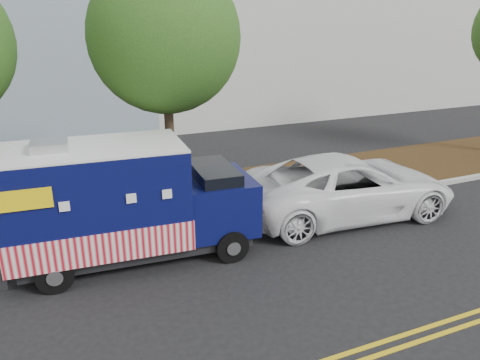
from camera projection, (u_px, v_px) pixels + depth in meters
name	position (u px, v px, depth m)	size (l,w,h in m)	color
ground	(201.00, 254.00, 11.58)	(120.00, 120.00, 0.00)	black
curb	(184.00, 229.00, 12.76)	(120.00, 0.18, 0.15)	#9E9E99
mulch_strip	(165.00, 202.00, 14.58)	(120.00, 4.00, 0.15)	black
tree_b	(165.00, 37.00, 12.22)	(4.01, 4.01, 7.05)	#38281C
food_truck	(121.00, 206.00, 10.89)	(5.95, 2.57, 3.07)	black
white_car	(347.00, 186.00, 13.62)	(2.92, 6.34, 1.76)	white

